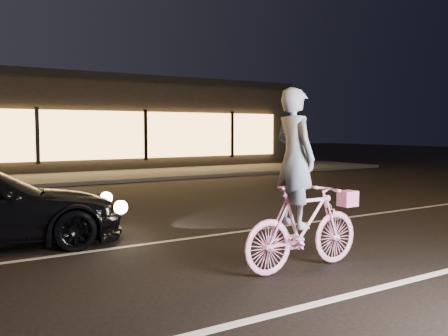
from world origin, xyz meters
TOP-DOWN VIEW (x-y plane):
  - ground at (0.00, 0.00)m, footprint 90.00×90.00m
  - lane_stripe_near at (0.00, -1.50)m, footprint 60.00×0.12m
  - lane_stripe_far at (0.00, 2.00)m, footprint 60.00×0.10m
  - sidewalk at (0.00, 13.00)m, footprint 30.00×4.00m
  - storefront at (0.00, 18.97)m, footprint 25.40×8.42m
  - cyclist at (0.02, -0.44)m, footprint 1.87×0.64m

SIDE VIEW (x-z plane):
  - ground at x=0.00m, z-range 0.00..0.00m
  - lane_stripe_near at x=0.00m, z-range 0.00..0.01m
  - lane_stripe_far at x=0.00m, z-range 0.00..0.01m
  - sidewalk at x=0.00m, z-range 0.00..0.12m
  - cyclist at x=0.02m, z-range -0.34..2.01m
  - storefront at x=0.00m, z-range 0.05..4.25m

